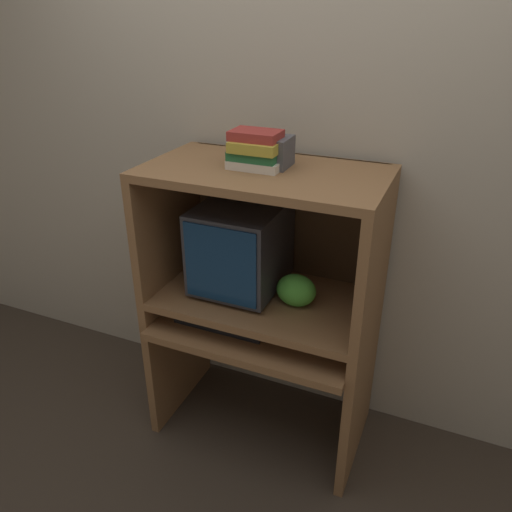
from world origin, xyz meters
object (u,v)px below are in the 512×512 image
object	(u,v)px
crt_monitor	(241,247)
mouse	(282,335)
book_stack	(256,150)
storage_box	(268,151)
keyboard	(222,323)
snack_bag	(296,290)

from	to	relation	value
crt_monitor	mouse	bearing A→B (deg)	-28.27
book_stack	storage_box	world-z (taller)	book_stack
keyboard	mouse	distance (m)	0.29
mouse	snack_bag	size ratio (longest dim) A/B	0.38
mouse	storage_box	world-z (taller)	storage_box
crt_monitor	storage_box	distance (m)	0.46
book_stack	snack_bag	bearing A→B (deg)	-4.26
snack_bag	book_stack	xyz separation A→B (m)	(-0.20, 0.01, 0.60)
crt_monitor	snack_bag	bearing A→B (deg)	-9.30
mouse	storage_box	distance (m)	0.80
mouse	snack_bag	world-z (taller)	snack_bag
mouse	book_stack	bearing A→B (deg)	147.76
crt_monitor	storage_box	xyz separation A→B (m)	(0.12, 0.02, 0.45)
keyboard	crt_monitor	bearing A→B (deg)	79.87
mouse	storage_box	size ratio (longest dim) A/B	0.39
keyboard	book_stack	world-z (taller)	book_stack
crt_monitor	keyboard	size ratio (longest dim) A/B	0.98
crt_monitor	mouse	xyz separation A→B (m)	(0.26, -0.14, -0.32)
crt_monitor	book_stack	distance (m)	0.47
crt_monitor	book_stack	bearing A→B (deg)	-19.83
crt_monitor	mouse	world-z (taller)	crt_monitor
crt_monitor	keyboard	bearing A→B (deg)	-100.13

